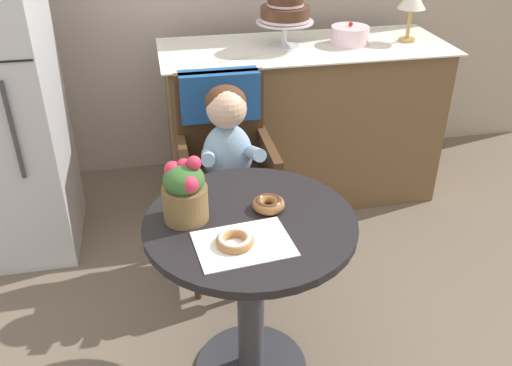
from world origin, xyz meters
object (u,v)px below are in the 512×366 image
donut_front (269,203)px  table_lamp (412,0)px  flower_vase (185,191)px  cafe_table (250,269)px  wicker_chair (224,145)px  round_layer_cake (350,35)px  seated_child (229,153)px  tiered_cake_stand (285,12)px  donut_mid (235,240)px

donut_front → table_lamp: table_lamp is taller
flower_vase → cafe_table: bearing=-13.5°
wicker_chair → cafe_table: bearing=-94.5°
table_lamp → flower_vase: bearing=-137.2°
wicker_chair → round_layer_cake: (0.78, 0.56, 0.31)m
seated_child → flower_vase: (-0.22, -0.53, 0.15)m
seated_child → flower_vase: bearing=-113.0°
cafe_table → tiered_cake_stand: bearing=71.5°
seated_child → cafe_table: bearing=-91.7°
donut_front → flower_vase: (-0.28, -0.00, 0.08)m
seated_child → donut_front: (0.06, -0.52, 0.06)m
wicker_chair → donut_front: 0.69m
wicker_chair → flower_vase: size_ratio=4.13×
donut_mid → flower_vase: 0.24m
seated_child → donut_front: 0.53m
seated_child → tiered_cake_stand: bearing=60.0°
tiered_cake_stand → donut_front: bearing=-106.1°
seated_child → tiered_cake_stand: 0.93m
wicker_chair → tiered_cake_stand: tiered_cake_stand is taller
wicker_chair → round_layer_cake: size_ratio=4.69×
seated_child → donut_front: seated_child is taller
round_layer_cake → table_lamp: table_lamp is taller
table_lamp → wicker_chair: bearing=-153.6°
wicker_chair → donut_front: wicker_chair is taller
seated_child → round_layer_cake: 1.09m
tiered_cake_stand → round_layer_cake: (0.36, -0.01, -0.14)m
wicker_chair → flower_vase: 0.74m
cafe_table → donut_front: size_ratio=6.44×
tiered_cake_stand → round_layer_cake: 0.38m
tiered_cake_stand → cafe_table: bearing=-108.5°
cafe_table → flower_vase: (-0.21, 0.05, 0.32)m
wicker_chair → table_lamp: bearing=23.2°
donut_front → donut_mid: (-0.15, -0.18, -0.00)m
flower_vase → round_layer_cake: (1.00, 1.24, 0.12)m
round_layer_cake → tiered_cake_stand: bearing=178.5°
cafe_table → flower_vase: 0.38m
seated_child → table_lamp: 1.38m
seated_child → round_layer_cake: bearing=42.6°
seated_child → table_lamp: (1.11, 0.70, 0.44)m
wicker_chair → donut_mid: bearing=-99.1°
cafe_table → seated_child: size_ratio=0.99×
donut_front → donut_mid: 0.23m
cafe_table → wicker_chair: 0.74m
seated_child → donut_mid: size_ratio=6.05×
flower_vase → round_layer_cake: size_ratio=1.14×
wicker_chair → table_lamp: size_ratio=3.35×
donut_front → flower_vase: 0.29m
wicker_chair → table_lamp: (1.11, 0.55, 0.48)m
donut_front → flower_vase: flower_vase is taller
donut_mid → table_lamp: table_lamp is taller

